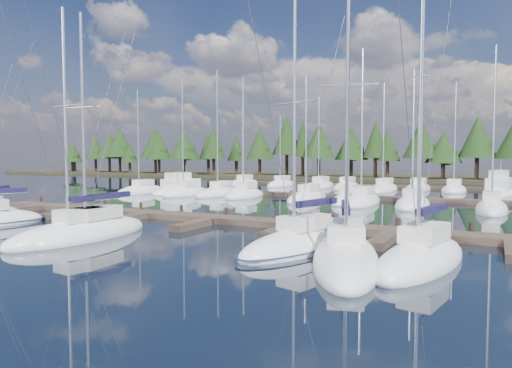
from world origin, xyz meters
The scene contains 13 objects.
ground centered at (0.00, 30.00, 0.00)m, with size 260.00×260.00×0.00m, color black.
far_shore centered at (0.00, 90.00, 0.30)m, with size 220.00×30.00×0.60m, color #312D1B.
main_dock centered at (0.00, 17.36, 0.20)m, with size 44.00×6.13×0.90m.
back_docks centered at (0.00, 49.58, 0.20)m, with size 50.00×21.80×0.40m.
front_sailboat_2 centered at (-3.20, 8.41, 0.29)m, with size 3.19×8.34×13.19m.
front_sailboat_3 centered at (-3.17, 9.50, 0.28)m, with size 3.40×8.72×13.22m.
front_sailboat_4 centered at (8.76, 11.44, 0.28)m, with size 4.80×8.86×12.88m.
front_sailboat_5 centered at (11.51, 9.90, 0.28)m, with size 5.58×10.29×13.59m.
front_sailboat_6 centered at (14.45, 10.94, 0.30)m, with size 4.00×8.69×14.14m.
back_sailboat_rows centered at (0.71, 44.95, 0.27)m, with size 48.12×32.04×15.94m.
motor_yacht_left centered at (-17.65, 37.05, 0.48)m, with size 4.67×9.05×4.31m.
motor_yacht_right centered at (17.63, 53.01, 0.53)m, with size 4.38×10.11×4.91m.
tree_line centered at (-0.82, 80.21, 7.34)m, with size 186.86×11.64×13.13m.
Camera 1 is at (17.05, -8.93, 4.53)m, focal length 32.00 mm.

